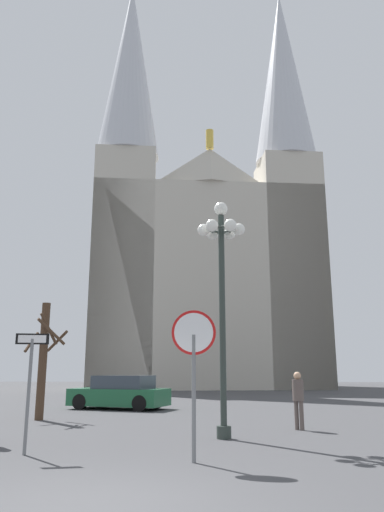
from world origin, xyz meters
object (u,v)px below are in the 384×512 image
cathedral (205,250)px  one_way_arrow_sign (30,377)px  parked_car_near_green (120,393)px  street_lamp (222,272)px  bare_tree (43,357)px  pedestrian_walking (298,395)px  stop_sign (194,352)px

cathedral → one_way_arrow_sign: cathedral is taller
cathedral → parked_car_near_green: (-2.89, -24.14, -12.11)m
one_way_arrow_sign → street_lamp: (3.97, 2.55, 2.65)m
bare_tree → pedestrian_walking: bearing=-15.0°
bare_tree → pedestrian_walking: 8.63m
cathedral → street_lamp: bearing=-87.4°
pedestrian_walking → parked_car_near_green: bearing=133.3°
street_lamp → one_way_arrow_sign: bearing=-147.3°
one_way_arrow_sign → bare_tree: size_ratio=0.61×
one_way_arrow_sign → parked_car_near_green: 11.38m
street_lamp → parked_car_near_green: street_lamp is taller
one_way_arrow_sign → bare_tree: bare_tree is taller
cathedral → parked_car_near_green: bearing=-96.8°
cathedral → stop_sign: cathedral is taller
parked_car_near_green → bare_tree: bearing=-110.5°
stop_sign → parked_car_near_green: (-3.83, 11.97, -1.31)m
one_way_arrow_sign → street_lamp: 5.41m
cathedral → one_way_arrow_sign: 37.32m
parked_car_near_green → stop_sign: bearing=-72.3°
one_way_arrow_sign → bare_tree: bearing=108.1°
cathedral → one_way_arrow_sign: bearing=-94.0°
one_way_arrow_sign → pedestrian_walking: one_way_arrow_sign is taller
stop_sign → pedestrian_walking: 5.82m
stop_sign → cathedral: bearing=91.5°
street_lamp → pedestrian_walking: 4.28m
cathedral → parked_car_near_green: size_ratio=9.12×
bare_tree → pedestrian_walking: size_ratio=2.47×
cathedral → parked_car_near_green: cathedral is taller
pedestrian_walking → one_way_arrow_sign: bearing=-143.9°
cathedral → pedestrian_walking: (3.62, -31.05, -11.82)m
cathedral → street_lamp: size_ratio=6.63×
stop_sign → one_way_arrow_sign: 3.50m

